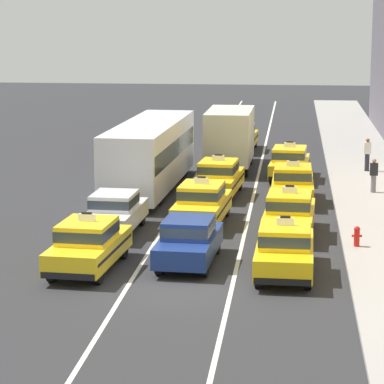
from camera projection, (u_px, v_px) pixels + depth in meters
ground_plane at (179, 288)px, 27.90m from camera, size 160.00×160.00×0.00m
lane_stripe_left_center at (197, 174)px, 47.57m from camera, size 0.14×80.00×0.01m
lane_stripe_center_right at (258, 175)px, 47.22m from camera, size 0.14×80.00×0.01m
sidewalk_curb at (376, 195)px, 41.72m from camera, size 4.00×90.00×0.15m
taxi_left_nearest at (88, 244)px, 29.65m from camera, size 2.10×4.67×1.96m
sedan_left_second at (115, 211)px, 34.64m from camera, size 1.91×4.36×1.58m
bus_left_third at (150, 152)px, 42.86m from camera, size 2.91×11.28×3.22m
sedan_center_nearest at (189, 239)px, 30.36m from camera, size 1.97×4.38×1.58m
taxi_center_second at (202, 203)px, 36.05m from camera, size 2.08×4.66×1.96m
taxi_center_third at (219, 177)px, 41.63m from camera, size 2.12×4.67×1.96m
box_truck_center_fourth at (231, 136)px, 48.68m from camera, size 2.35×6.98×3.27m
taxi_center_fifth at (240, 136)px, 55.31m from camera, size 2.04×4.65×1.96m
taxi_right_nearest at (285, 248)px, 29.10m from camera, size 1.89×4.59×1.96m
taxi_right_second at (289, 213)px, 34.23m from camera, size 2.01×4.63×1.96m
taxi_right_third at (293, 183)px, 40.17m from camera, size 1.83×4.56×1.96m
taxi_right_fourth at (289, 162)px, 45.74m from camera, size 2.07×4.65×1.96m
pedestrian_near_crosswalk at (374, 175)px, 41.77m from camera, size 0.36×0.24×1.57m
pedestrian_trailing at (367, 154)px, 47.38m from camera, size 0.36×0.24×1.72m
fire_hydrant at (357, 235)px, 32.16m from camera, size 0.36×0.22×0.73m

